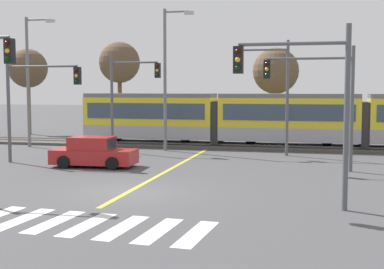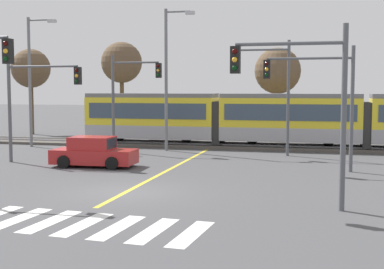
{
  "view_description": "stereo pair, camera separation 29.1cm",
  "coord_description": "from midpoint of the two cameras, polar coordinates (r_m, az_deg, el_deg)",
  "views": [
    {
      "loc": [
        6.99,
        -18.97,
        3.94
      ],
      "look_at": [
        0.75,
        7.46,
        1.6
      ],
      "focal_mm": 50.0,
      "sensor_mm": 36.0,
      "label": 1
    },
    {
      "loc": [
        7.27,
        -18.9,
        3.94
      ],
      "look_at": [
        0.75,
        7.46,
        1.6
      ],
      "focal_mm": 50.0,
      "sensor_mm": 36.0,
      "label": 2
    }
  ],
  "objects": [
    {
      "name": "ground_plane",
      "position": [
        20.61,
        -6.66,
        -6.13
      ],
      "size": [
        200.0,
        200.0,
        0.0
      ],
      "primitive_type": "plane",
      "color": "#474749"
    },
    {
      "name": "track_bed",
      "position": [
        36.42,
        2.52,
        -1.15
      ],
      "size": [
        120.0,
        4.0,
        0.18
      ],
      "primitive_type": "cube",
      "color": "#4C4742",
      "rests_on": "ground"
    },
    {
      "name": "rail_near",
      "position": [
        35.71,
        2.3,
        -1.04
      ],
      "size": [
        120.0,
        0.08,
        0.1
      ],
      "primitive_type": "cube",
      "color": "#939399",
      "rests_on": "track_bed"
    },
    {
      "name": "rail_far",
      "position": [
        37.11,
        2.74,
        -0.82
      ],
      "size": [
        120.0,
        0.08,
        0.1
      ],
      "primitive_type": "cube",
      "color": "#939399",
      "rests_on": "track_bed"
    },
    {
      "name": "light_rail_tram",
      "position": [
        35.61,
        10.65,
        1.79
      ],
      "size": [
        28.0,
        2.64,
        3.43
      ],
      "color": "#9E9EA3",
      "rests_on": "track_bed"
    },
    {
      "name": "crosswalk_stripe_2",
      "position": [
        17.17,
        -17.49,
        -8.55
      ],
      "size": [
        0.76,
        2.83,
        0.01
      ],
      "primitive_type": "cube",
      "rotation": [
        0.0,
        0.0,
        -0.07
      ],
      "color": "silver",
      "rests_on": "ground"
    },
    {
      "name": "crosswalk_stripe_3",
      "position": [
        16.57,
        -14.35,
        -8.97
      ],
      "size": [
        0.76,
        2.83,
        0.01
      ],
      "primitive_type": "cube",
      "rotation": [
        0.0,
        0.0,
        -0.07
      ],
      "color": "silver",
      "rests_on": "ground"
    },
    {
      "name": "crosswalk_stripe_4",
      "position": [
        16.02,
        -10.99,
        -9.38
      ],
      "size": [
        0.76,
        2.83,
        0.01
      ],
      "primitive_type": "cube",
      "rotation": [
        0.0,
        0.0,
        -0.07
      ],
      "color": "silver",
      "rests_on": "ground"
    },
    {
      "name": "crosswalk_stripe_5",
      "position": [
        15.53,
        -7.38,
        -9.79
      ],
      "size": [
        0.76,
        2.83,
        0.01
      ],
      "primitive_type": "cube",
      "rotation": [
        0.0,
        0.0,
        -0.07
      ],
      "color": "silver",
      "rests_on": "ground"
    },
    {
      "name": "crosswalk_stripe_6",
      "position": [
        15.11,
        -3.55,
        -10.18
      ],
      "size": [
        0.76,
        2.83,
        0.01
      ],
      "primitive_type": "cube",
      "rotation": [
        0.0,
        0.0,
        -0.07
      ],
      "color": "silver",
      "rests_on": "ground"
    },
    {
      "name": "crosswalk_stripe_7",
      "position": [
        14.75,
        0.5,
        -10.54
      ],
      "size": [
        0.76,
        2.83,
        0.01
      ],
      "primitive_type": "cube",
      "rotation": [
        0.0,
        0.0,
        -0.07
      ],
      "color": "silver",
      "rests_on": "ground"
    },
    {
      "name": "lane_centre_line",
      "position": [
        26.11,
        -2.12,
        -3.75
      ],
      "size": [
        0.2,
        17.4,
        0.01
      ],
      "primitive_type": "cube",
      "color": "gold",
      "rests_on": "ground"
    },
    {
      "name": "sedan_crossing",
      "position": [
        27.43,
        -10.13,
        -1.94
      ],
      "size": [
        4.26,
        2.04,
        1.52
      ],
      "color": "#B22323",
      "rests_on": "ground"
    },
    {
      "name": "traffic_light_far_right",
      "position": [
        31.76,
        8.7,
        5.6
      ],
      "size": [
        3.25,
        0.38,
        6.74
      ],
      "color": "#515459",
      "rests_on": "ground"
    },
    {
      "name": "traffic_light_near_right",
      "position": [
        17.68,
        12.3,
        4.64
      ],
      "size": [
        3.75,
        0.38,
        5.98
      ],
      "color": "#515459",
      "rests_on": "ground"
    },
    {
      "name": "traffic_light_far_left",
      "position": [
        33.46,
        -6.49,
        4.87
      ],
      "size": [
        3.25,
        0.38,
        6.02
      ],
      "color": "#515459",
      "rests_on": "ground"
    },
    {
      "name": "traffic_light_mid_left",
      "position": [
        29.3,
        -16.19,
        4.3
      ],
      "size": [
        4.25,
        0.38,
        5.65
      ],
      "color": "#515459",
      "rests_on": "ground"
    },
    {
      "name": "traffic_light_mid_right",
      "position": [
        26.16,
        13.85,
        4.7
      ],
      "size": [
        4.25,
        0.38,
        5.94
      ],
      "color": "#515459",
      "rests_on": "ground"
    },
    {
      "name": "street_lamp_west",
      "position": [
        37.68,
        -16.47,
        6.21
      ],
      "size": [
        2.13,
        0.28,
        8.69
      ],
      "color": "slate",
      "rests_on": "ground"
    },
    {
      "name": "street_lamp_centre",
      "position": [
        33.82,
        -2.27,
        6.72
      ],
      "size": [
        1.94,
        0.28,
        8.9
      ],
      "color": "slate",
      "rests_on": "ground"
    },
    {
      "name": "bare_tree_far_west",
      "position": [
        48.08,
        -16.65,
        6.73
      ],
      "size": [
        3.32,
        3.32,
        7.33
      ],
      "color": "brown",
      "rests_on": "ground"
    },
    {
      "name": "bare_tree_west",
      "position": [
        42.25,
        -7.32,
        7.56
      ],
      "size": [
        3.19,
        3.19,
        7.56
      ],
      "color": "brown",
      "rests_on": "ground"
    },
    {
      "name": "bare_tree_east",
      "position": [
        39.8,
        9.32,
        6.67
      ],
      "size": [
        3.38,
        3.38,
        6.92
      ],
      "color": "brown",
      "rests_on": "ground"
    }
  ]
}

